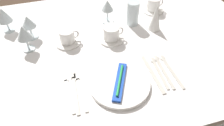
# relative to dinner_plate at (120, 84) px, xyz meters

# --- Properties ---
(ground_plane) EXTENTS (6.00, 6.00, 0.00)m
(ground_plane) POSITION_rel_dinner_plate_xyz_m (-0.03, 0.28, -0.75)
(ground_plane) COLOR #4C3828
(dining_table) EXTENTS (1.80, 1.11, 0.74)m
(dining_table) POSITION_rel_dinner_plate_xyz_m (-0.03, 0.28, -0.09)
(dining_table) COLOR white
(dining_table) RESTS_ON ground
(dinner_plate) EXTENTS (0.26, 0.26, 0.02)m
(dinner_plate) POSITION_rel_dinner_plate_xyz_m (0.00, 0.00, 0.00)
(dinner_plate) COLOR white
(dinner_plate) RESTS_ON dining_table
(toothbrush_package) EXTENTS (0.12, 0.21, 0.02)m
(toothbrush_package) POSITION_rel_dinner_plate_xyz_m (-0.00, 0.00, 0.02)
(toothbrush_package) COLOR blue
(toothbrush_package) RESTS_ON dinner_plate
(fork_outer) EXTENTS (0.03, 0.21, 0.00)m
(fork_outer) POSITION_rel_dinner_plate_xyz_m (-0.17, 0.02, -0.01)
(fork_outer) COLOR beige
(fork_outer) RESTS_ON dining_table
(fork_inner) EXTENTS (0.03, 0.23, 0.00)m
(fork_inner) POSITION_rel_dinner_plate_xyz_m (-0.19, 0.03, -0.01)
(fork_inner) COLOR beige
(fork_inner) RESTS_ON dining_table
(fork_salad) EXTENTS (0.03, 0.22, 0.00)m
(fork_salad) POSITION_rel_dinner_plate_xyz_m (-0.22, 0.03, -0.01)
(fork_salad) COLOR beige
(fork_salad) RESTS_ON dining_table
(dinner_knife) EXTENTS (0.02, 0.24, 0.00)m
(dinner_knife) POSITION_rel_dinner_plate_xyz_m (0.16, 0.01, -0.01)
(dinner_knife) COLOR beige
(dinner_knife) RESTS_ON dining_table
(spoon_soup) EXTENTS (0.03, 0.21, 0.01)m
(spoon_soup) POSITION_rel_dinner_plate_xyz_m (0.20, 0.05, -0.01)
(spoon_soup) COLOR beige
(spoon_soup) RESTS_ON dining_table
(spoon_dessert) EXTENTS (0.03, 0.22, 0.01)m
(spoon_dessert) POSITION_rel_dinner_plate_xyz_m (0.22, 0.05, -0.01)
(spoon_dessert) COLOR beige
(spoon_dessert) RESTS_ON dining_table
(spoon_tea) EXTENTS (0.03, 0.22, 0.01)m
(spoon_tea) POSITION_rel_dinner_plate_xyz_m (0.25, 0.04, -0.01)
(spoon_tea) COLOR beige
(spoon_tea) RESTS_ON dining_table
(saucer_left) EXTENTS (0.13, 0.13, 0.01)m
(saucer_left) POSITION_rel_dinner_plate_xyz_m (-0.17, 0.35, -0.00)
(saucer_left) COLOR white
(saucer_left) RESTS_ON dining_table
(coffee_cup_left) EXTENTS (0.10, 0.08, 0.07)m
(coffee_cup_left) POSITION_rel_dinner_plate_xyz_m (-0.17, 0.35, 0.04)
(coffee_cup_left) COLOR white
(coffee_cup_left) RESTS_ON saucer_left
(saucer_right) EXTENTS (0.13, 0.13, 0.01)m
(saucer_right) POSITION_rel_dinner_plate_xyz_m (0.38, 0.51, -0.00)
(saucer_right) COLOR white
(saucer_right) RESTS_ON dining_table
(coffee_cup_right) EXTENTS (0.10, 0.08, 0.07)m
(coffee_cup_right) POSITION_rel_dinner_plate_xyz_m (0.38, 0.51, 0.04)
(coffee_cup_right) COLOR white
(coffee_cup_right) RESTS_ON saucer_right
(saucer_far) EXTENTS (0.13, 0.13, 0.01)m
(saucer_far) POSITION_rel_dinner_plate_xyz_m (0.05, 0.31, -0.00)
(saucer_far) COLOR white
(saucer_far) RESTS_ON dining_table
(coffee_cup_far) EXTENTS (0.11, 0.08, 0.07)m
(coffee_cup_far) POSITION_rel_dinner_plate_xyz_m (0.05, 0.31, 0.04)
(coffee_cup_far) COLOR white
(coffee_cup_far) RESTS_ON saucer_far
(wine_glass_centre) EXTENTS (0.07, 0.07, 0.13)m
(wine_glass_centre) POSITION_rel_dinner_plate_xyz_m (-0.35, 0.45, 0.08)
(wine_glass_centre) COLOR silver
(wine_glass_centre) RESTS_ON dining_table
(wine_glass_left) EXTENTS (0.07, 0.07, 0.14)m
(wine_glass_left) POSITION_rel_dinner_plate_xyz_m (0.08, 0.48, 0.09)
(wine_glass_left) COLOR silver
(wine_glass_left) RESTS_ON dining_table
(wine_glass_right) EXTENTS (0.08, 0.08, 0.14)m
(wine_glass_right) POSITION_rel_dinner_plate_xyz_m (-0.37, 0.35, 0.09)
(wine_glass_right) COLOR silver
(wine_glass_right) RESTS_ON dining_table
(wine_glass_far) EXTENTS (0.08, 0.08, 0.14)m
(wine_glass_far) POSITION_rel_dinner_plate_xyz_m (-0.48, 0.55, 0.09)
(wine_glass_far) COLOR silver
(wine_glass_far) RESTS_ON dining_table
(drink_tumbler) EXTENTS (0.07, 0.07, 0.14)m
(drink_tumbler) POSITION_rel_dinner_plate_xyz_m (0.21, 0.42, 0.05)
(drink_tumbler) COLOR silver
(drink_tumbler) RESTS_ON dining_table
(napkin_folded) EXTENTS (0.07, 0.07, 0.15)m
(napkin_folded) POSITION_rel_dinner_plate_xyz_m (0.31, 0.34, 0.07)
(napkin_folded) COLOR white
(napkin_folded) RESTS_ON dining_table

